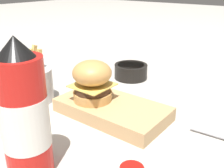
% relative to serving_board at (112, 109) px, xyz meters
% --- Properties ---
extents(ground_plane, '(6.00, 6.00, 0.00)m').
position_rel_serving_board_xyz_m(ground_plane, '(0.04, -0.08, -0.02)').
color(ground_plane, '#B7B2A8').
extents(serving_board, '(0.27, 0.15, 0.03)m').
position_rel_serving_board_xyz_m(serving_board, '(0.00, 0.00, 0.00)').
color(serving_board, tan).
rests_on(serving_board, ground_plane).
extents(burger, '(0.10, 0.10, 0.10)m').
position_rel_serving_board_xyz_m(burger, '(0.05, 0.01, 0.07)').
color(burger, tan).
rests_on(burger, serving_board).
extents(ketchup_bottle, '(0.08, 0.08, 0.24)m').
position_rel_serving_board_xyz_m(ketchup_bottle, '(-0.01, 0.24, 0.09)').
color(ketchup_bottle, red).
rests_on(ketchup_bottle, ground_plane).
extents(fries_basket, '(0.10, 0.10, 0.15)m').
position_rel_serving_board_xyz_m(fries_basket, '(0.22, 0.06, 0.03)').
color(fries_basket, '#B7B7BC').
rests_on(fries_basket, ground_plane).
extents(side_bowl, '(0.11, 0.11, 0.05)m').
position_rel_serving_board_xyz_m(side_bowl, '(0.11, -0.25, 0.01)').
color(side_bowl, black).
rests_on(side_bowl, ground_plane).
extents(ketchup_puddle, '(0.04, 0.04, 0.00)m').
position_rel_serving_board_xyz_m(ketchup_puddle, '(-0.15, 0.13, -0.02)').
color(ketchup_puddle, '#9E140F').
rests_on(ketchup_puddle, ground_plane).
extents(parchment_square, '(0.15, 0.15, 0.00)m').
position_rel_serving_board_xyz_m(parchment_square, '(-0.11, -0.25, -0.02)').
color(parchment_square, beige).
rests_on(parchment_square, ground_plane).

